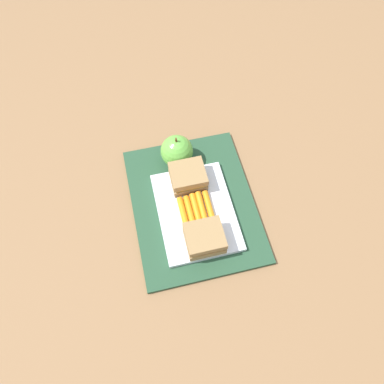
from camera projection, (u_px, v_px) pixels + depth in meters
ground_plane at (193, 205)px, 0.84m from camera, size 2.40×2.40×0.00m
lunchbag_mat at (193, 204)px, 0.84m from camera, size 0.36×0.28×0.01m
food_tray at (196, 211)px, 0.82m from camera, size 0.23×0.17×0.01m
sandwich_half_left at (205, 238)px, 0.76m from camera, size 0.07×0.08×0.04m
sandwich_half_right at (188, 177)px, 0.83m from camera, size 0.07×0.08×0.04m
carrot_sticks_bundle at (196, 209)px, 0.80m from camera, size 0.08×0.07×0.02m
apple at (177, 151)px, 0.86m from camera, size 0.08×0.08×0.09m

